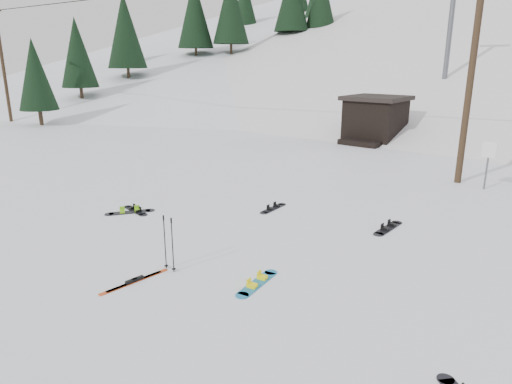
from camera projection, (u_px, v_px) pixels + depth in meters
The scene contains 15 objects.
ground at pixel (151, 301), 9.45m from camera, with size 200.00×200.00×0.00m, color white.
ridge_left at pixel (259, 167), 70.09m from camera, with size 34.00×85.00×38.00m, color white.
treeline_left at pixel (232, 98), 59.87m from camera, with size 20.00×64.00×10.00m, color black, non-canonical shape.
utility_pole at pixel (472, 63), 17.33m from camera, with size 2.00×0.26×9.00m.
utility_pole_left at pixel (3, 62), 35.81m from camera, with size 2.00×0.26×9.00m.
trail_sign at pixel (488, 157), 17.30m from camera, with size 0.50×0.09×1.85m.
lift_hut at pixel (375, 119), 27.67m from camera, with size 3.40×4.10×2.75m.
lift_tower_near at pixel (452, 15), 31.99m from camera, with size 2.20×0.36×8.00m.
hero_snowboard at pixel (257, 283), 10.16m from camera, with size 0.48×1.53×0.11m.
hero_skis at pixel (135, 281), 10.24m from camera, with size 0.24×1.72×0.09m.
ski_poles at pixel (169, 243), 10.66m from camera, with size 0.37×0.10×1.34m.
board_scatter_a at pixel (135, 210), 15.08m from camera, with size 1.38×0.45×0.10m.
board_scatter_b at pixel (273, 208), 15.30m from camera, with size 0.34×1.39×0.10m.
board_scatter_c at pixel (130, 212), 14.91m from camera, with size 1.00×1.38×0.11m.
board_scatter_f at pixel (388, 228), 13.49m from camera, with size 0.31×1.59×0.11m.
Camera 1 is at (7.05, -5.15, 4.80)m, focal length 32.00 mm.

